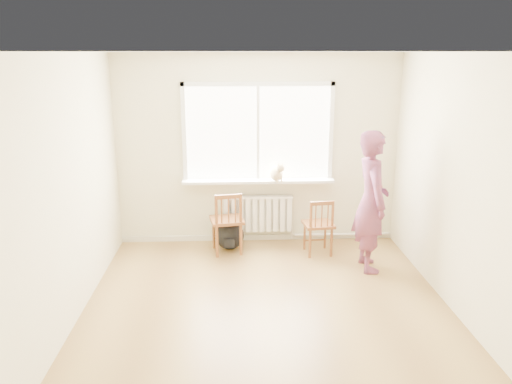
{
  "coord_description": "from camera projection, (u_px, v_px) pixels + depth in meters",
  "views": [
    {
      "loc": [
        -0.35,
        -4.72,
        2.7
      ],
      "look_at": [
        -0.07,
        1.2,
        1.03
      ],
      "focal_mm": 35.0,
      "sensor_mm": 36.0,
      "label": 1
    }
  ],
  "objects": [
    {
      "name": "window",
      "position": [
        258.0,
        129.0,
        6.98
      ],
      "size": [
        2.12,
        0.05,
        1.42
      ],
      "color": "white",
      "rests_on": "back_wall"
    },
    {
      "name": "ceiling",
      "position": [
        270.0,
        52.0,
        4.56
      ],
      "size": [
        4.5,
        4.5,
        0.0
      ],
      "primitive_type": "plane",
      "rotation": [
        3.14,
        0.0,
        0.0
      ],
      "color": "white",
      "rests_on": "back_wall"
    },
    {
      "name": "back_wall",
      "position": [
        258.0,
        150.0,
        7.09
      ],
      "size": [
        4.0,
        0.01,
        2.7
      ],
      "primitive_type": "cube",
      "color": "beige",
      "rests_on": "ground"
    },
    {
      "name": "windowsill",
      "position": [
        258.0,
        181.0,
        7.09
      ],
      "size": [
        2.15,
        0.22,
        0.04
      ],
      "primitive_type": "cube",
      "color": "white",
      "rests_on": "back_wall"
    },
    {
      "name": "chair_right",
      "position": [
        319.0,
        227.0,
        6.8
      ],
      "size": [
        0.43,
        0.41,
        0.8
      ],
      "rotation": [
        0.0,
        0.0,
        3.25
      ],
      "color": "brown",
      "rests_on": "floor"
    },
    {
      "name": "radiator",
      "position": [
        258.0,
        213.0,
        7.25
      ],
      "size": [
        1.0,
        0.12,
        0.55
      ],
      "color": "white",
      "rests_on": "back_wall"
    },
    {
      "name": "floor",
      "position": [
        268.0,
        316.0,
        5.29
      ],
      "size": [
        4.5,
        4.5,
        0.0
      ],
      "primitive_type": "plane",
      "color": "#9E7940",
      "rests_on": "ground"
    },
    {
      "name": "backpack",
      "position": [
        230.0,
        235.0,
        7.03
      ],
      "size": [
        0.43,
        0.33,
        0.41
      ],
      "primitive_type": "ellipsoid",
      "rotation": [
        0.0,
        0.0,
        0.07
      ],
      "color": "black",
      "rests_on": "floor"
    },
    {
      "name": "person",
      "position": [
        371.0,
        201.0,
        6.24
      ],
      "size": [
        0.44,
        0.66,
        1.79
      ],
      "primitive_type": "imported",
      "rotation": [
        0.0,
        0.0,
        1.59
      ],
      "color": "#CC4447",
      "rests_on": "floor"
    },
    {
      "name": "chair_left",
      "position": [
        227.0,
        223.0,
        6.83
      ],
      "size": [
        0.5,
        0.48,
        0.88
      ],
      "rotation": [
        0.0,
        0.0,
        3.31
      ],
      "color": "brown",
      "rests_on": "floor"
    },
    {
      "name": "cat",
      "position": [
        277.0,
        173.0,
        6.99
      ],
      "size": [
        0.27,
        0.42,
        0.29
      ],
      "rotation": [
        0.0,
        0.0,
        0.34
      ],
      "color": "beige",
      "rests_on": "windowsill"
    },
    {
      "name": "baseboard",
      "position": [
        258.0,
        237.0,
        7.43
      ],
      "size": [
        4.0,
        0.03,
        0.08
      ],
      "primitive_type": "cube",
      "color": "beige",
      "rests_on": "ground"
    },
    {
      "name": "heating_pipe",
      "position": [
        342.0,
        234.0,
        7.43
      ],
      "size": [
        1.4,
        0.04,
        0.04
      ],
      "primitive_type": "cylinder",
      "rotation": [
        0.0,
        1.57,
        0.0
      ],
      "color": "silver",
      "rests_on": "back_wall"
    }
  ]
}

